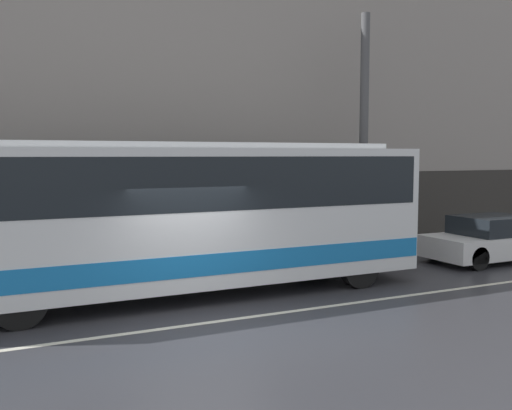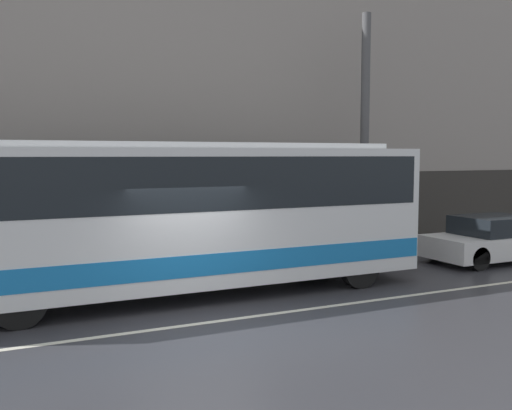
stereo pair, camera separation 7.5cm
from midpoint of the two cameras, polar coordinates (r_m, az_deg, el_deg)
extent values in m
plane|color=#333338|center=(10.96, -4.80, -11.67)|extent=(60.00, 60.00, 0.00)
cube|color=gray|center=(15.77, -11.45, -6.32)|extent=(60.00, 2.37, 0.13)
cube|color=gray|center=(16.87, -12.87, 11.54)|extent=(60.00, 0.30, 10.18)
cube|color=#2D2B28|center=(16.71, -12.49, -1.51)|extent=(60.00, 0.06, 2.55)
cube|color=beige|center=(10.96, -4.80, -11.65)|extent=(54.00, 0.14, 0.01)
cube|color=white|center=(12.72, -7.74, -0.99)|extent=(11.48, 2.50, 2.94)
cube|color=#1972BF|center=(12.85, -7.69, -5.08)|extent=(11.42, 2.53, 0.45)
cube|color=black|center=(12.66, -7.78, 2.31)|extent=(11.13, 2.52, 1.12)
cube|color=orange|center=(15.35, 12.96, 4.75)|extent=(0.12, 1.88, 0.28)
cube|color=white|center=(12.65, -7.82, 5.92)|extent=(9.76, 2.13, 0.12)
cylinder|color=black|center=(13.80, 10.48, -6.14)|extent=(0.98, 0.28, 0.98)
cylinder|color=black|center=(15.60, 5.78, -4.79)|extent=(0.98, 0.28, 0.98)
cylinder|color=black|center=(11.30, -22.46, -8.96)|extent=(0.98, 0.28, 0.98)
cylinder|color=black|center=(13.43, -22.93, -6.78)|extent=(0.98, 0.28, 0.98)
cube|color=silver|center=(18.38, 22.95, -3.66)|extent=(4.38, 1.86, 0.63)
cube|color=black|center=(18.22, 22.78, -1.87)|extent=(2.10, 1.68, 0.54)
cylinder|color=black|center=(20.09, 24.10, -3.46)|extent=(0.65, 0.20, 0.65)
cylinder|color=black|center=(16.72, 21.53, -5.02)|extent=(0.65, 0.20, 0.65)
cylinder|color=black|center=(17.88, 17.63, -4.26)|extent=(0.65, 0.20, 0.65)
cylinder|color=#4C4C4F|center=(18.04, 10.93, 6.99)|extent=(0.27, 0.27, 7.30)
camera|label=1|loc=(0.04, -89.84, 0.01)|focal=40.00mm
camera|label=2|loc=(0.04, 90.16, -0.01)|focal=40.00mm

